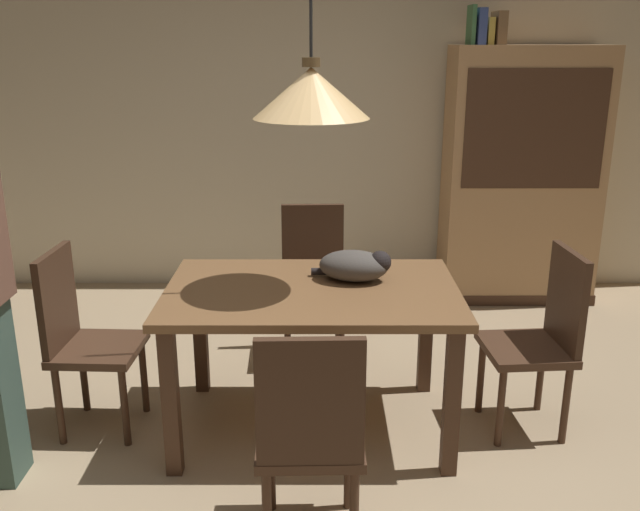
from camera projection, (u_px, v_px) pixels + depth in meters
The scene contains 14 objects.
ground at pixel (326, 479), 3.08m from camera, with size 10.00×10.00×0.00m, color tan.
back_wall at pixel (323, 100), 5.17m from camera, with size 6.40×0.10×2.90m, color beige.
dining_table at pixel (312, 308), 3.31m from camera, with size 1.40×0.90×0.75m.
chair_left_side at pixel (81, 334), 3.35m from camera, with size 0.42×0.42×0.93m.
chair_right_side at pixel (543, 333), 3.35m from camera, with size 0.43×0.43×0.93m.
chair_far_back at pixel (313, 275), 4.19m from camera, with size 0.42×0.42×0.93m.
chair_near_front at pixel (310, 432), 2.51m from camera, with size 0.41×0.41×0.93m.
cat_sleeping at pixel (356, 265), 3.36m from camera, with size 0.40×0.28×0.16m.
pendant_lamp at pixel (311, 92), 3.00m from camera, with size 0.52×0.52×1.30m.
hutch_bookcase at pixel (521, 182), 5.03m from camera, with size 1.12×0.45×1.85m.
book_green_slim at pixel (471, 25), 4.70m from camera, with size 0.03×0.20×0.26m, color #427A4C.
book_blue_wide at pixel (479, 26), 4.70m from camera, with size 0.06×0.24×0.24m, color #384C93.
book_yellow_short at pixel (488, 31), 4.71m from camera, with size 0.04×0.20×0.18m, color gold.
book_brown_thick at pixel (499, 28), 4.71m from camera, with size 0.06×0.24×0.22m, color brown.
Camera 1 is at (-0.03, -2.64, 1.88)m, focal length 38.55 mm.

